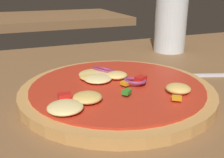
# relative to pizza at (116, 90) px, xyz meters

# --- Properties ---
(dining_table) EXTENTS (1.30, 0.81, 0.04)m
(dining_table) POSITION_rel_pizza_xyz_m (-0.00, -0.03, -0.03)
(dining_table) COLOR brown
(dining_table) RESTS_ON ground
(pizza) EXTENTS (0.28, 0.28, 0.03)m
(pizza) POSITION_rel_pizza_xyz_m (0.00, 0.00, 0.00)
(pizza) COLOR tan
(pizza) RESTS_ON dining_table
(fork) EXTENTS (0.18, 0.07, 0.01)m
(fork) POSITION_rel_pizza_xyz_m (0.18, 0.02, -0.01)
(fork) COLOR silver
(fork) RESTS_ON dining_table
(beer_glass) EXTENTS (0.07, 0.07, 0.13)m
(beer_glass) POSITION_rel_pizza_xyz_m (0.23, 0.21, 0.05)
(beer_glass) COLOR silver
(beer_glass) RESTS_ON dining_table
(background_table) EXTENTS (0.69, 0.52, 0.04)m
(background_table) POSITION_rel_pizza_xyz_m (0.12, 1.12, -0.03)
(background_table) COLOR brown
(background_table) RESTS_ON ground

